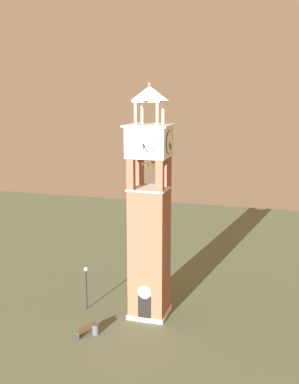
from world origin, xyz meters
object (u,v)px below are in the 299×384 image
(lamp_post, at_px, (86,280))
(trash_bin, at_px, (96,329))
(park_bench, at_px, (86,330))
(clock_tower, at_px, (150,223))

(lamp_post, xyz_separation_m, trash_bin, (2.41, -3.85, -2.23))
(lamp_post, relative_size, trash_bin, 4.73)
(park_bench, bearing_deg, trash_bin, 33.77)
(lamp_post, bearing_deg, trash_bin, -57.95)
(clock_tower, xyz_separation_m, lamp_post, (-5.43, -0.58, -5.28))
(park_bench, bearing_deg, clock_tower, 53.13)
(park_bench, distance_m, lamp_post, 5.10)
(park_bench, relative_size, trash_bin, 2.01)
(lamp_post, height_order, trash_bin, lamp_post)
(lamp_post, bearing_deg, clock_tower, 6.13)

